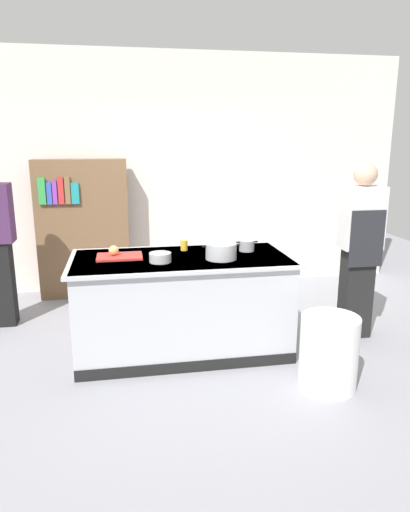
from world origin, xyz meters
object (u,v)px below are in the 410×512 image
Objects in this scene: onion at (114,250)px; mixing_bowl at (160,257)px; trash_bin at (329,352)px; sauce_pan at (247,246)px; bookshelf at (83,229)px; stock_pot at (221,251)px; juice_cup at (184,245)px; person_chef at (360,247)px.

onion reaches higher than mixing_bowl.
onion is at bearing 149.57° from trash_bin.
onion is 1.24m from sauce_pan.
bookshelf is at bearing 102.98° from onion.
sauce_pan is at bearing 17.88° from mixing_bowl.
stock_pot is at bearing -55.41° from bookshelf.
onion is 2.02m from trash_bin.
mixing_bowl is at bearing -123.26° from juice_cup.
sauce_pan is at bearing 40.21° from stock_pot.
trash_bin is (0.41, -1.01, -0.65)m from sauce_pan.
bookshelf is (-1.63, 1.67, -0.10)m from sauce_pan.
trash_bin is at bearing -30.43° from onion.
person_chef is (0.69, 0.91, 0.62)m from trash_bin.
person_chef is (1.10, -0.10, -0.04)m from sauce_pan.
stock_pot is 1.42m from person_chef.
bookshelf is (-1.05, 1.54, -0.10)m from juice_cup.
person_chef is (1.41, 0.16, -0.06)m from stock_pot.
person_chef reaches higher than juice_cup.
sauce_pan is (1.24, 0.04, -0.01)m from onion.
sauce_pan is 2.33m from bookshelf.
juice_cup is 0.06× the size of bookshelf.
mixing_bowl reaches higher than trash_bin.
juice_cup reaches higher than trash_bin.
stock_pot is 1.24m from trash_bin.
bookshelf reaches higher than juice_cup.
person_chef is 3.25m from bookshelf.
mixing_bowl is 0.11× the size of person_chef.
sauce_pan is 0.12× the size of person_chef.
stock_pot is at bearing -13.03° from onion.
juice_cup is at bearing 126.11° from stock_pot.
onion is 0.15× the size of trash_bin.
bookshelf is (-1.33, 1.92, -0.12)m from stock_pot.
sauce_pan reaches higher than trash_bin.
bookshelf is (-0.39, 1.71, -0.11)m from onion.
bookshelf is at bearing 127.33° from trash_bin.
juice_cup is at bearing 14.16° from onion.
mixing_bowl is 1.89× the size of juice_cup.
stock_pot reaches higher than sauce_pan.
onion is at bearing 166.97° from stock_pot.
onion reaches higher than juice_cup.
stock_pot is 0.20× the size of bookshelf.
bookshelf is at bearing 134.34° from sauce_pan.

